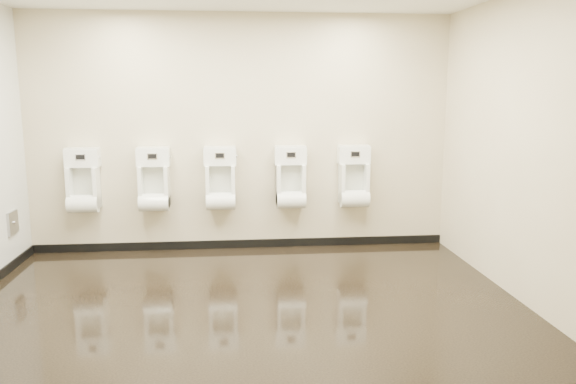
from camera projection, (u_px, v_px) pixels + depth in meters
name	position (u px, v px, depth m)	size (l,w,h in m)	color
ground	(246.00, 299.00, 5.20)	(5.00, 3.50, 0.00)	black
back_wall	(241.00, 134.00, 6.67)	(5.00, 0.02, 2.80)	beige
front_wall	(250.00, 178.00, 3.24)	(5.00, 0.02, 2.80)	beige
right_wall	(514.00, 146.00, 5.19)	(0.02, 3.50, 2.80)	beige
skirting_back	(243.00, 244.00, 6.90)	(5.00, 0.02, 0.10)	black
access_panel	(13.00, 223.00, 6.05)	(0.04, 0.25, 0.25)	#9E9EA3
urinal_0	(83.00, 185.00, 6.47)	(0.39, 0.29, 0.73)	white
urinal_1	(154.00, 184.00, 6.54)	(0.39, 0.29, 0.73)	white
urinal_2	(221.00, 183.00, 6.62)	(0.39, 0.29, 0.73)	white
urinal_3	(291.00, 182.00, 6.70)	(0.39, 0.29, 0.73)	white
urinal_4	(354.00, 181.00, 6.77)	(0.39, 0.29, 0.73)	white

